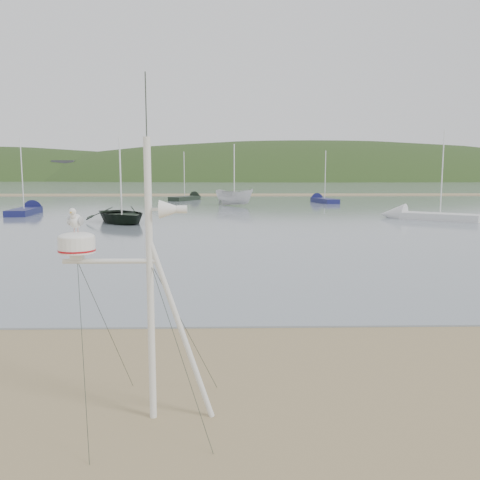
{
  "coord_description": "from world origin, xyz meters",
  "views": [
    {
      "loc": [
        2.36,
        -7.11,
        3.51
      ],
      "look_at": [
        2.54,
        1.0,
        2.42
      ],
      "focal_mm": 38.0,
      "sensor_mm": 36.0,
      "label": 1
    }
  ],
  "objects_px": {
    "boat_white": "(234,183)",
    "sailboat_white_near": "(413,215)",
    "sailboat_blue_near": "(30,210)",
    "sailboat_dark_mid": "(192,198)",
    "boat_dark": "(121,183)",
    "sailboat_blue_far": "(319,200)",
    "mast_rig": "(147,340)"
  },
  "relations": [
    {
      "from": "sailboat_dark_mid",
      "to": "sailboat_white_near",
      "type": "bearing_deg",
      "value": -55.37
    },
    {
      "from": "sailboat_blue_far",
      "to": "boat_white",
      "type": "bearing_deg",
      "value": -147.36
    },
    {
      "from": "boat_white",
      "to": "sailboat_dark_mid",
      "type": "xyz_separation_m",
      "value": [
        -5.23,
        11.58,
        -2.05
      ]
    },
    {
      "from": "mast_rig",
      "to": "sailboat_blue_far",
      "type": "height_order",
      "value": "sailboat_blue_far"
    },
    {
      "from": "boat_dark",
      "to": "sailboat_dark_mid",
      "type": "relative_size",
      "value": 0.85
    },
    {
      "from": "sailboat_white_near",
      "to": "sailboat_dark_mid",
      "type": "bearing_deg",
      "value": 124.63
    },
    {
      "from": "mast_rig",
      "to": "sailboat_blue_far",
      "type": "distance_m",
      "value": 53.27
    },
    {
      "from": "sailboat_white_near",
      "to": "boat_dark",
      "type": "bearing_deg",
      "value": -173.1
    },
    {
      "from": "boat_white",
      "to": "sailboat_white_near",
      "type": "xyz_separation_m",
      "value": [
        13.19,
        -15.08,
        -2.05
      ]
    },
    {
      "from": "boat_white",
      "to": "sailboat_white_near",
      "type": "bearing_deg",
      "value": -102.41
    },
    {
      "from": "boat_white",
      "to": "sailboat_white_near",
      "type": "relative_size",
      "value": 0.65
    },
    {
      "from": "sailboat_dark_mid",
      "to": "sailboat_blue_far",
      "type": "height_order",
      "value": "sailboat_dark_mid"
    },
    {
      "from": "sailboat_blue_near",
      "to": "sailboat_blue_far",
      "type": "height_order",
      "value": "sailboat_blue_near"
    },
    {
      "from": "sailboat_white_near",
      "to": "sailboat_blue_near",
      "type": "bearing_deg",
      "value": 168.57
    },
    {
      "from": "mast_rig",
      "to": "sailboat_blue_far",
      "type": "bearing_deg",
      "value": 77.29
    },
    {
      "from": "boat_white",
      "to": "sailboat_white_near",
      "type": "distance_m",
      "value": 20.14
    },
    {
      "from": "boat_white",
      "to": "sailboat_dark_mid",
      "type": "relative_size",
      "value": 0.72
    },
    {
      "from": "sailboat_white_near",
      "to": "sailboat_blue_far",
      "type": "height_order",
      "value": "sailboat_white_near"
    },
    {
      "from": "sailboat_blue_near",
      "to": "sailboat_dark_mid",
      "type": "bearing_deg",
      "value": 59.01
    },
    {
      "from": "mast_rig",
      "to": "boat_white",
      "type": "relative_size",
      "value": 1.05
    },
    {
      "from": "mast_rig",
      "to": "sailboat_dark_mid",
      "type": "height_order",
      "value": "sailboat_dark_mid"
    },
    {
      "from": "boat_white",
      "to": "sailboat_blue_near",
      "type": "height_order",
      "value": "sailboat_blue_near"
    },
    {
      "from": "mast_rig",
      "to": "boat_dark",
      "type": "height_order",
      "value": "boat_dark"
    },
    {
      "from": "boat_dark",
      "to": "sailboat_dark_mid",
      "type": "distance_m",
      "value": 29.45
    },
    {
      "from": "boat_dark",
      "to": "sailboat_blue_far",
      "type": "bearing_deg",
      "value": 22.24
    },
    {
      "from": "sailboat_blue_near",
      "to": "sailboat_white_near",
      "type": "distance_m",
      "value": 31.32
    },
    {
      "from": "mast_rig",
      "to": "sailboat_blue_near",
      "type": "height_order",
      "value": "sailboat_blue_near"
    },
    {
      "from": "boat_dark",
      "to": "sailboat_blue_far",
      "type": "height_order",
      "value": "sailboat_blue_far"
    },
    {
      "from": "boat_dark",
      "to": "boat_white",
      "type": "distance_m",
      "value": 19.34
    },
    {
      "from": "sailboat_white_near",
      "to": "boat_white",
      "type": "bearing_deg",
      "value": 131.18
    },
    {
      "from": "sailboat_blue_near",
      "to": "sailboat_dark_mid",
      "type": "height_order",
      "value": "sailboat_blue_near"
    },
    {
      "from": "boat_dark",
      "to": "sailboat_dark_mid",
      "type": "xyz_separation_m",
      "value": [
        2.7,
        29.22,
        -2.49
      ]
    }
  ]
}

